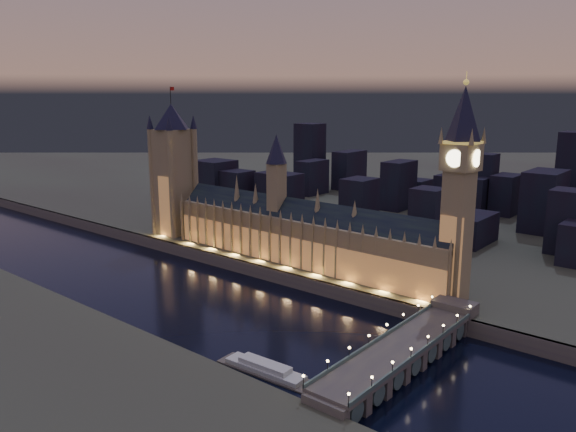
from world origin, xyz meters
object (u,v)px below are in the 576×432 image
Objects in this scene: victoria_tower at (173,163)px; river_boat at (265,369)px; elizabeth_tower at (460,177)px; westminster_bridge at (405,351)px; palace_of_westminster at (300,234)px.

river_boat is at bearing -29.98° from victoria_tower.
elizabeth_tower reaches higher than westminster_bridge.
victoria_tower reaches higher than westminster_bridge.
westminster_bridge is (8.58, -65.37, -64.81)m from elizabeth_tower.
palace_of_westminster reaches higher than river_boat.
westminster_bridge is at bearing -16.09° from victoria_tower.
victoria_tower is 2.41× the size of river_boat.
westminster_bridge is 58.44m from river_boat.
victoria_tower is at bearing 179.92° from palace_of_westminster.
palace_of_westminster is 127.45m from westminster_bridge.
victoria_tower is at bearing 150.02° from river_boat.
westminster_bridge is 2.54× the size of river_boat.
palace_of_westminster is 123.91m from victoria_tower.
westminster_bridge is at bearing -31.21° from palace_of_westminster.
palace_of_westminster is 108.52m from elizabeth_tower.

